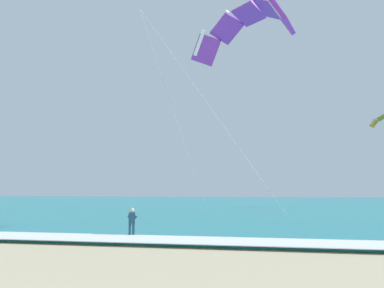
{
  "coord_description": "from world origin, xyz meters",
  "views": [
    {
      "loc": [
        8.2,
        -5.46,
        2.69
      ],
      "look_at": [
        3.25,
        17.87,
        5.29
      ],
      "focal_mm": 39.06,
      "sensor_mm": 36.0,
      "label": 1
    }
  ],
  "objects": [
    {
      "name": "kite_primary",
      "position": [
        5.92,
        22.62,
        14.17
      ],
      "size": [
        9.01,
        9.04,
        14.41
      ],
      "color": "purple"
    },
    {
      "name": "surf_foam",
      "position": [
        0.0,
        14.87,
        0.22
      ],
      "size": [
        200.0,
        3.14,
        0.04
      ],
      "primitive_type": "cube",
      "color": "white",
      "rests_on": "sea"
    },
    {
      "name": "sea",
      "position": [
        0.0,
        73.87,
        0.1
      ],
      "size": [
        200.0,
        120.0,
        0.2
      ],
      "primitive_type": "cube",
      "color": "teal",
      "rests_on": "ground"
    },
    {
      "name": "surfboard",
      "position": [
        0.21,
        16.38,
        0.03
      ],
      "size": [
        0.79,
        1.47,
        0.09
      ],
      "color": "#E04C38",
      "rests_on": "ground"
    },
    {
      "name": "kitesurfer",
      "position": [
        0.21,
        16.4,
        0.94
      ],
      "size": [
        0.61,
        0.61,
        1.69
      ],
      "color": "#143347",
      "rests_on": "ground"
    }
  ]
}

